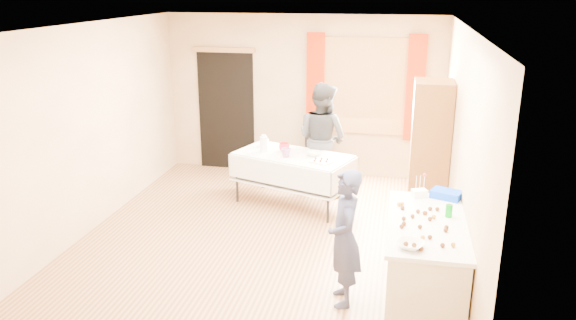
% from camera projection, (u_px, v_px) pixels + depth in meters
% --- Properties ---
extents(floor, '(4.50, 5.50, 0.02)m').
position_uv_depth(floor, '(263.00, 242.00, 6.95)').
color(floor, '#9E7047').
rests_on(floor, ground).
extents(ceiling, '(4.50, 5.50, 0.02)m').
position_uv_depth(ceiling, '(259.00, 25.00, 6.17)').
color(ceiling, white).
rests_on(ceiling, floor).
extents(wall_back, '(4.50, 0.02, 2.60)m').
position_uv_depth(wall_back, '(303.00, 96.00, 9.14)').
color(wall_back, tan).
rests_on(wall_back, floor).
extents(wall_front, '(4.50, 0.02, 2.60)m').
position_uv_depth(wall_front, '(166.00, 242.00, 3.98)').
color(wall_front, tan).
rests_on(wall_front, floor).
extents(wall_left, '(0.02, 5.50, 2.60)m').
position_uv_depth(wall_left, '(85.00, 130.00, 6.99)').
color(wall_left, tan).
rests_on(wall_left, floor).
extents(wall_right, '(0.02, 5.50, 2.60)m').
position_uv_depth(wall_right, '(462.00, 151.00, 6.13)').
color(wall_right, tan).
rests_on(wall_right, floor).
extents(window_frame, '(1.32, 0.06, 1.52)m').
position_uv_depth(window_frame, '(365.00, 86.00, 8.85)').
color(window_frame, olive).
rests_on(window_frame, wall_back).
extents(window_pane, '(1.20, 0.02, 1.40)m').
position_uv_depth(window_pane, '(365.00, 86.00, 8.84)').
color(window_pane, white).
rests_on(window_pane, wall_back).
extents(curtain_left, '(0.28, 0.06, 1.65)m').
position_uv_depth(curtain_left, '(315.00, 85.00, 8.95)').
color(curtain_left, '#AA1D00').
rests_on(curtain_left, wall_back).
extents(curtain_right, '(0.28, 0.06, 1.65)m').
position_uv_depth(curtain_right, '(415.00, 89.00, 8.65)').
color(curtain_right, '#AA1D00').
rests_on(curtain_right, wall_back).
extents(doorway, '(0.95, 0.04, 2.00)m').
position_uv_depth(doorway, '(226.00, 111.00, 9.45)').
color(doorway, black).
rests_on(doorway, floor).
extents(door_lintel, '(1.05, 0.06, 0.08)m').
position_uv_depth(door_lintel, '(224.00, 50.00, 9.11)').
color(door_lintel, olive).
rests_on(door_lintel, wall_back).
extents(cabinet, '(0.50, 0.60, 1.85)m').
position_uv_depth(cabinet, '(430.00, 150.00, 7.48)').
color(cabinet, brown).
rests_on(cabinet, floor).
extents(counter, '(0.74, 1.57, 0.91)m').
position_uv_depth(counter, '(424.00, 265.00, 5.41)').
color(counter, beige).
rests_on(counter, floor).
extents(party_table, '(1.82, 1.33, 0.75)m').
position_uv_depth(party_table, '(293.00, 175.00, 8.00)').
color(party_table, black).
rests_on(party_table, floor).
extents(chair, '(0.44, 0.44, 1.02)m').
position_uv_depth(chair, '(315.00, 161.00, 9.08)').
color(chair, black).
rests_on(chair, floor).
extents(girl, '(0.65, 0.56, 1.38)m').
position_uv_depth(girl, '(345.00, 238.00, 5.43)').
color(girl, '#232643').
rests_on(girl, floor).
extents(woman, '(1.36, 1.34, 1.68)m').
position_uv_depth(woman, '(322.00, 139.00, 8.36)').
color(woman, black).
rests_on(woman, floor).
extents(soda_can, '(0.08, 0.08, 0.12)m').
position_uv_depth(soda_can, '(449.00, 211.00, 5.37)').
color(soda_can, '#05780F').
rests_on(soda_can, counter).
extents(mixing_bowl, '(0.39, 0.39, 0.06)m').
position_uv_depth(mixing_bowl, '(410.00, 245.00, 4.75)').
color(mixing_bowl, white).
rests_on(mixing_bowl, counter).
extents(foam_block, '(0.18, 0.15, 0.08)m').
position_uv_depth(foam_block, '(419.00, 193.00, 5.88)').
color(foam_block, white).
rests_on(foam_block, counter).
extents(blue_basket, '(0.35, 0.30, 0.08)m').
position_uv_depth(blue_basket, '(446.00, 194.00, 5.85)').
color(blue_basket, '#083ACF').
rests_on(blue_basket, counter).
extents(pitcher, '(0.15, 0.15, 0.22)m').
position_uv_depth(pitcher, '(264.00, 144.00, 8.01)').
color(pitcher, silver).
rests_on(pitcher, party_table).
extents(cup_red, '(0.27, 0.27, 0.12)m').
position_uv_depth(cup_red, '(284.00, 147.00, 8.04)').
color(cup_red, red).
rests_on(cup_red, party_table).
extents(cup_rainbow, '(0.26, 0.26, 0.12)m').
position_uv_depth(cup_rainbow, '(286.00, 153.00, 7.76)').
color(cup_rainbow, red).
rests_on(cup_rainbow, party_table).
extents(small_bowl, '(0.38, 0.38, 0.06)m').
position_uv_depth(small_bowl, '(314.00, 154.00, 7.83)').
color(small_bowl, white).
rests_on(small_bowl, party_table).
extents(pastry_tray, '(0.34, 0.30, 0.02)m').
position_uv_depth(pastry_tray, '(321.00, 162.00, 7.55)').
color(pastry_tray, white).
rests_on(pastry_tray, party_table).
extents(bottle, '(0.11, 0.11, 0.16)m').
position_uv_depth(bottle, '(266.00, 141.00, 8.28)').
color(bottle, white).
rests_on(bottle, party_table).
extents(cake_balls, '(0.52, 1.03, 0.04)m').
position_uv_depth(cake_balls, '(422.00, 222.00, 5.22)').
color(cake_balls, '#3F2314').
rests_on(cake_balls, counter).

